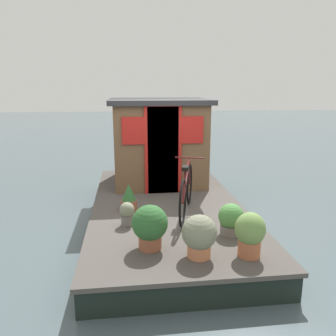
# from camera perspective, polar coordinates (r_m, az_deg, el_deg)

# --- Properties ---
(ground_plane) EXTENTS (60.00, 60.00, 0.00)m
(ground_plane) POSITION_cam_1_polar(r_m,az_deg,el_deg) (6.30, -0.22, -9.49)
(ground_plane) COLOR #4C5B60
(houseboat_deck) EXTENTS (5.14, 2.64, 0.42)m
(houseboat_deck) POSITION_cam_1_polar(r_m,az_deg,el_deg) (6.22, -0.22, -7.71)
(houseboat_deck) COLOR #4C4742
(houseboat_deck) RESTS_ON ground_plane
(houseboat_cabin) EXTENTS (1.92, 2.08, 1.81)m
(houseboat_cabin) POSITION_cam_1_polar(r_m,az_deg,el_deg) (7.34, -1.57, 4.68)
(houseboat_cabin) COLOR brown
(houseboat_cabin) RESTS_ON houseboat_deck
(bicycle) EXTENTS (1.71, 0.63, 0.87)m
(bicycle) POSITION_cam_1_polar(r_m,az_deg,el_deg) (5.53, 3.14, -3.83)
(bicycle) COLOR black
(bicycle) RESTS_ON houseboat_deck
(potted_plant_fern) EXTENTS (0.47, 0.47, 0.59)m
(potted_plant_fern) POSITION_cam_1_polar(r_m,az_deg,el_deg) (4.39, -3.10, -9.75)
(potted_plant_fern) COLOR #935138
(potted_plant_fern) RESTS_ON houseboat_deck
(potted_plant_ivy) EXTENTS (0.22, 0.22, 0.36)m
(potted_plant_ivy) POSITION_cam_1_polar(r_m,az_deg,el_deg) (5.17, -6.97, -7.65)
(potted_plant_ivy) COLOR slate
(potted_plant_ivy) RESTS_ON houseboat_deck
(potted_plant_basil) EXTENTS (0.38, 0.38, 0.57)m
(potted_plant_basil) POSITION_cam_1_polar(r_m,az_deg,el_deg) (4.32, 13.77, -10.71)
(potted_plant_basil) COLOR #B2603D
(potted_plant_basil) RESTS_ON houseboat_deck
(potted_plant_rosemary) EXTENTS (0.44, 0.44, 0.54)m
(potted_plant_rosemary) POSITION_cam_1_polar(r_m,az_deg,el_deg) (4.20, 5.35, -11.29)
(potted_plant_rosemary) COLOR #C6754C
(potted_plant_rosemary) RESTS_ON houseboat_deck
(potted_plant_mint) EXTENTS (0.36, 0.36, 0.45)m
(potted_plant_mint) POSITION_cam_1_polar(r_m,az_deg,el_deg) (4.90, 10.67, -8.52)
(potted_plant_mint) COLOR slate
(potted_plant_mint) RESTS_ON houseboat_deck
(potted_plant_sage) EXTENTS (0.27, 0.27, 0.47)m
(potted_plant_sage) POSITION_cam_1_polar(r_m,az_deg,el_deg) (5.74, -6.67, -5.10)
(potted_plant_sage) COLOR #935138
(potted_plant_sage) RESTS_ON houseboat_deck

